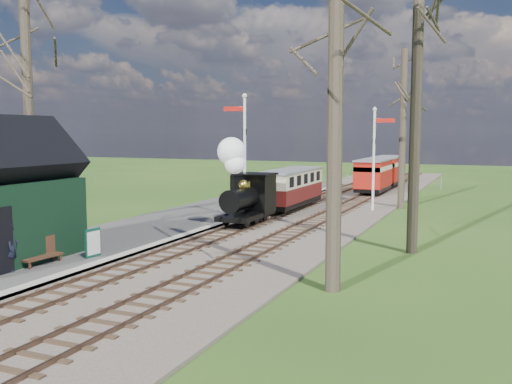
{
  "coord_description": "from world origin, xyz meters",
  "views": [
    {
      "loc": [
        10.64,
        -9.05,
        4.43
      ],
      "look_at": [
        0.21,
        15.25,
        1.6
      ],
      "focal_mm": 40.0,
      "sensor_mm": 36.0,
      "label": 1
    }
  ],
  "objects_px": {
    "locomotive": "(245,188)",
    "red_carriage_b": "(388,170)",
    "semaphore_far": "(375,151)",
    "coach": "(290,187)",
    "semaphore_near": "(243,148)",
    "red_carriage_a": "(373,175)",
    "person": "(12,246)",
    "sign_board": "(93,243)",
    "bench": "(39,252)"
  },
  "relations": [
    {
      "from": "locomotive",
      "to": "red_carriage_b",
      "type": "distance_m",
      "value": 21.47
    },
    {
      "from": "semaphore_far",
      "to": "coach",
      "type": "xyz_separation_m",
      "value": [
        -4.37,
        -1.4,
        -1.99
      ]
    },
    {
      "from": "semaphore_near",
      "to": "red_carriage_a",
      "type": "distance_m",
      "value": 14.91
    },
    {
      "from": "locomotive",
      "to": "person",
      "type": "relative_size",
      "value": 2.59
    },
    {
      "from": "red_carriage_b",
      "to": "sign_board",
      "type": "xyz_separation_m",
      "value": [
        -4.46,
        -29.72,
        -0.7
      ]
    },
    {
      "from": "sign_board",
      "to": "person",
      "type": "height_order",
      "value": "person"
    },
    {
      "from": "red_carriage_a",
      "to": "red_carriage_b",
      "type": "height_order",
      "value": "same"
    },
    {
      "from": "semaphore_near",
      "to": "semaphore_far",
      "type": "distance_m",
      "value": 7.91
    },
    {
      "from": "coach",
      "to": "red_carriage_b",
      "type": "xyz_separation_m",
      "value": [
        2.6,
        15.25,
        0.02
      ]
    },
    {
      "from": "semaphore_near",
      "to": "person",
      "type": "height_order",
      "value": "semaphore_near"
    },
    {
      "from": "semaphore_far",
      "to": "red_carriage_a",
      "type": "distance_m",
      "value": 8.76
    },
    {
      "from": "semaphore_far",
      "to": "coach",
      "type": "distance_m",
      "value": 5.0
    },
    {
      "from": "locomotive",
      "to": "red_carriage_a",
      "type": "bearing_deg",
      "value": 80.62
    },
    {
      "from": "coach",
      "to": "person",
      "type": "relative_size",
      "value": 4.14
    },
    {
      "from": "red_carriage_b",
      "to": "person",
      "type": "relative_size",
      "value": 3.04
    },
    {
      "from": "semaphore_far",
      "to": "coach",
      "type": "relative_size",
      "value": 0.9
    },
    {
      "from": "locomotive",
      "to": "sign_board",
      "type": "height_order",
      "value": "locomotive"
    },
    {
      "from": "sign_board",
      "to": "bench",
      "type": "height_order",
      "value": "sign_board"
    },
    {
      "from": "red_carriage_a",
      "to": "red_carriage_b",
      "type": "bearing_deg",
      "value": 90.0
    },
    {
      "from": "sign_board",
      "to": "locomotive",
      "type": "bearing_deg",
      "value": 77.63
    },
    {
      "from": "coach",
      "to": "bench",
      "type": "distance_m",
      "value": 16.22
    },
    {
      "from": "semaphore_far",
      "to": "person",
      "type": "distance_m",
      "value": 19.89
    },
    {
      "from": "semaphore_far",
      "to": "red_carriage_a",
      "type": "bearing_deg",
      "value": 101.99
    },
    {
      "from": "red_carriage_a",
      "to": "person",
      "type": "relative_size",
      "value": 3.04
    },
    {
      "from": "coach",
      "to": "red_carriage_a",
      "type": "xyz_separation_m",
      "value": [
        2.6,
        9.75,
        0.02
      ]
    },
    {
      "from": "coach",
      "to": "bench",
      "type": "height_order",
      "value": "coach"
    },
    {
      "from": "semaphore_near",
      "to": "person",
      "type": "relative_size",
      "value": 4.06
    },
    {
      "from": "semaphore_near",
      "to": "red_carriage_a",
      "type": "xyz_separation_m",
      "value": [
        3.37,
        14.35,
        -2.24
      ]
    },
    {
      "from": "bench",
      "to": "person",
      "type": "height_order",
      "value": "person"
    },
    {
      "from": "bench",
      "to": "person",
      "type": "distance_m",
      "value": 1.08
    },
    {
      "from": "red_carriage_a",
      "to": "bench",
      "type": "relative_size",
      "value": 3.15
    },
    {
      "from": "coach",
      "to": "locomotive",
      "type": "bearing_deg",
      "value": -90.11
    },
    {
      "from": "coach",
      "to": "person",
      "type": "distance_m",
      "value": 17.22
    },
    {
      "from": "person",
      "to": "red_carriage_a",
      "type": "bearing_deg",
      "value": -35.58
    },
    {
      "from": "red_carriage_a",
      "to": "sign_board",
      "type": "xyz_separation_m",
      "value": [
        -4.46,
        -24.22,
        -0.7
      ]
    },
    {
      "from": "semaphore_near",
      "to": "bench",
      "type": "bearing_deg",
      "value": -99.94
    },
    {
      "from": "semaphore_far",
      "to": "bench",
      "type": "distance_m",
      "value": 18.98
    },
    {
      "from": "semaphore_far",
      "to": "locomotive",
      "type": "distance_m",
      "value": 8.78
    },
    {
      "from": "red_carriage_b",
      "to": "person",
      "type": "height_order",
      "value": "red_carriage_b"
    },
    {
      "from": "red_carriage_b",
      "to": "red_carriage_a",
      "type": "bearing_deg",
      "value": -90.0
    },
    {
      "from": "semaphore_near",
      "to": "coach",
      "type": "height_order",
      "value": "semaphore_near"
    },
    {
      "from": "coach",
      "to": "red_carriage_a",
      "type": "height_order",
      "value": "red_carriage_a"
    },
    {
      "from": "red_carriage_a",
      "to": "coach",
      "type": "bearing_deg",
      "value": -104.93
    },
    {
      "from": "semaphore_near",
      "to": "red_carriage_b",
      "type": "bearing_deg",
      "value": 80.37
    },
    {
      "from": "red_carriage_a",
      "to": "locomotive",
      "type": "bearing_deg",
      "value": -99.38
    },
    {
      "from": "red_carriage_b",
      "to": "person",
      "type": "bearing_deg",
      "value": -99.6
    },
    {
      "from": "sign_board",
      "to": "person",
      "type": "relative_size",
      "value": 0.63
    },
    {
      "from": "locomotive",
      "to": "bench",
      "type": "distance_m",
      "value": 10.36
    },
    {
      "from": "person",
      "to": "sign_board",
      "type": "bearing_deg",
      "value": -45.7
    },
    {
      "from": "coach",
      "to": "red_carriage_b",
      "type": "height_order",
      "value": "red_carriage_b"
    }
  ]
}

